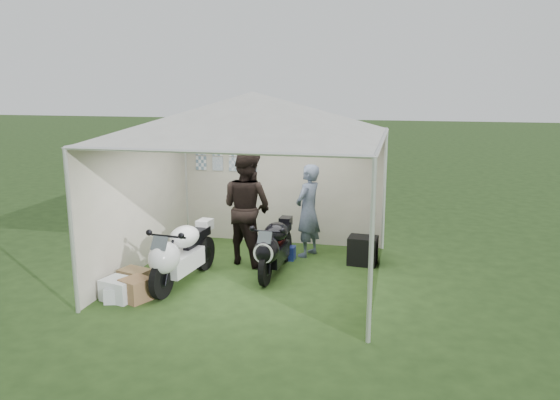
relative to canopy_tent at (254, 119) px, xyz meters
The scene contains 12 objects.
ground 2.58m from the canopy_tent, 89.22° to the right, with size 80.00×80.00×0.00m, color #233A16.
canopy_tent is the anchor object (origin of this frame).
motorcycle_white 2.39m from the canopy_tent, 144.62° to the right, with size 0.56×1.93×0.95m.
motorcycle_black 2.11m from the canopy_tent, 16.42° to the left, with size 0.43×1.79×0.88m.
paddock_stand 2.63m from the canopy_tent, 70.01° to the left, with size 0.33×0.21×0.25m, color blue.
person_dark_jacket 1.71m from the canopy_tent, 117.27° to the left, with size 0.97×0.76×2.00m, color black.
person_blue_jacket 2.22m from the canopy_tent, 61.15° to the left, with size 0.62×0.41×1.71m, color slate.
equipment_box 3.04m from the canopy_tent, 29.21° to the left, with size 0.50×0.40×0.50m, color black.
crate_0 3.29m from the canopy_tent, 138.31° to the right, with size 0.48×0.37×0.32m, color silver.
crate_1 3.15m from the canopy_tent, 134.27° to the right, with size 0.37×0.37×0.33m, color olive.
crate_2 3.36m from the canopy_tent, 136.88° to the right, with size 0.31×0.26×0.22m, color silver.
crate_3 3.11m from the canopy_tent, 149.04° to the right, with size 0.45×0.32×0.30m, color brown.
Camera 1 is at (2.32, -8.29, 3.12)m, focal length 35.00 mm.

